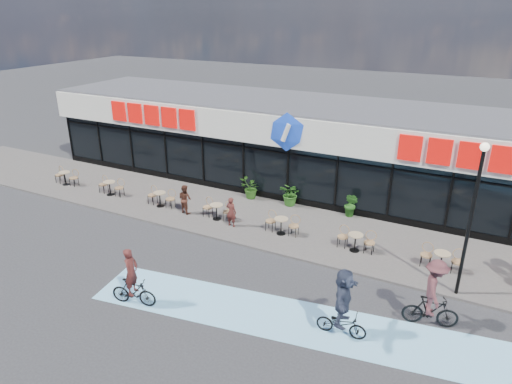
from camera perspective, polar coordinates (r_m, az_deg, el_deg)
ground at (r=17.79m, az=-5.15°, el=-9.52°), size 120.00×120.00×0.00m
sidewalk at (r=21.22m, az=1.24°, el=-3.72°), size 44.00×5.00×0.10m
bike_lane at (r=15.19m, az=5.16°, el=-15.77°), size 14.17×4.13×0.01m
building at (r=25.09m, az=6.71°, el=5.89°), size 30.60×6.57×4.75m
lamp_post at (r=16.19m, az=25.44°, el=-1.96°), size 0.28×0.28×5.41m
bistro_set_0 at (r=27.45m, az=-22.63°, el=1.82°), size 1.54×0.62×0.90m
bistro_set_1 at (r=25.14m, az=-17.68°, el=0.70°), size 1.54×0.62×0.90m
bistro_set_2 at (r=23.07m, az=-11.79°, el=-0.63°), size 1.54×0.62×0.90m
bistro_set_3 at (r=21.30m, az=-4.82°, el=-2.19°), size 1.54×0.62×0.90m
bistro_set_4 at (r=19.92m, az=3.27°, el=-3.96°), size 1.54×0.62×0.90m
bistro_set_5 at (r=19.01m, az=12.38°, el=-5.84°), size 1.54×0.62×0.90m
bistro_set_6 at (r=18.64m, az=22.19°, el=-7.70°), size 1.54×0.62×0.90m
potted_plant_left at (r=23.39m, az=-0.71°, el=0.44°), size 1.17×1.24×1.10m
potted_plant_mid at (r=21.81m, az=11.79°, el=-1.59°), size 0.83×0.78×1.20m
potted_plant_right at (r=22.63m, az=4.42°, el=-0.27°), size 1.28×1.18×1.19m
patron_left at (r=20.43m, az=-3.11°, el=-2.49°), size 0.53×0.37×1.40m
patron_right at (r=21.99m, az=-8.87°, el=-0.86°), size 0.80×0.68×1.42m
cyclist_a at (r=14.20m, az=10.82°, el=-13.65°), size 1.57×1.75×2.30m
cyclist_b at (r=15.36m, az=21.26°, el=-12.03°), size 1.77×1.33×2.32m
cyclist_c at (r=15.95m, az=-15.15°, el=-11.12°), size 1.66×0.78×2.11m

